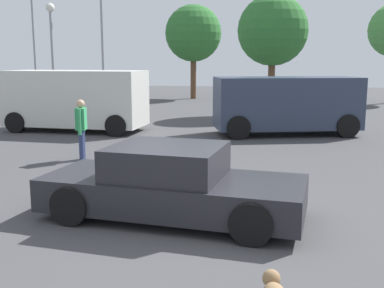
{
  "coord_description": "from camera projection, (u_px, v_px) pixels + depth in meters",
  "views": [
    {
      "loc": [
        1.12,
        -7.19,
        2.61
      ],
      "look_at": [
        -0.39,
        2.2,
        0.9
      ],
      "focal_mm": 43.78,
      "sensor_mm": 36.0,
      "label": 1
    }
  ],
  "objects": [
    {
      "name": "sedan_foreground",
      "position": [
        171.0,
        185.0,
        7.78
      ],
      "size": [
        4.49,
        2.29,
        1.22
      ],
      "rotation": [
        0.0,
        0.0,
        -0.13
      ],
      "color": "#232328",
      "rests_on": "ground_plane"
    },
    {
      "name": "light_post_near",
      "position": [
        102.0,
        19.0,
        25.05
      ],
      "size": [
        0.44,
        0.44,
        7.18
      ],
      "color": "gray",
      "rests_on": "ground_plane"
    },
    {
      "name": "ground_plane",
      "position": [
        194.0,
        222.0,
        7.62
      ],
      "size": [
        80.0,
        80.0,
        0.0
      ],
      "primitive_type": "plane",
      "color": "#424244"
    },
    {
      "name": "tree_back_right",
      "position": [
        273.0,
        31.0,
        21.72
      ],
      "size": [
        3.28,
        3.28,
        5.61
      ],
      "color": "brown",
      "rests_on": "ground_plane"
    },
    {
      "name": "tree_back_center",
      "position": [
        193.0,
        34.0,
        31.35
      ],
      "size": [
        3.78,
        3.78,
        6.27
      ],
      "color": "brown",
      "rests_on": "ground_plane"
    },
    {
      "name": "van_white",
      "position": [
        76.0,
        99.0,
        17.3
      ],
      "size": [
        5.19,
        2.38,
        2.23
      ],
      "rotation": [
        0.0,
        0.0,
        3.08
      ],
      "color": "silver",
      "rests_on": "ground_plane"
    },
    {
      "name": "pedestrian",
      "position": [
        81.0,
        124.0,
        12.25
      ],
      "size": [
        0.32,
        0.56,
        1.6
      ],
      "rotation": [
        0.0,
        0.0,
        0.21
      ],
      "color": "navy",
      "rests_on": "ground_plane"
    },
    {
      "name": "light_post_far",
      "position": [
        33.0,
        22.0,
        28.48
      ],
      "size": [
        0.44,
        0.44,
        7.36
      ],
      "color": "gray",
      "rests_on": "ground_plane"
    },
    {
      "name": "suv_dark",
      "position": [
        286.0,
        103.0,
        16.43
      ],
      "size": [
        5.28,
        3.12,
        2.02
      ],
      "rotation": [
        0.0,
        0.0,
        3.4
      ],
      "color": "#2D384C",
      "rests_on": "ground_plane"
    },
    {
      "name": "light_post_mid",
      "position": [
        52.0,
        37.0,
        23.9
      ],
      "size": [
        0.44,
        0.44,
        5.45
      ],
      "color": "gray",
      "rests_on": "ground_plane"
    }
  ]
}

